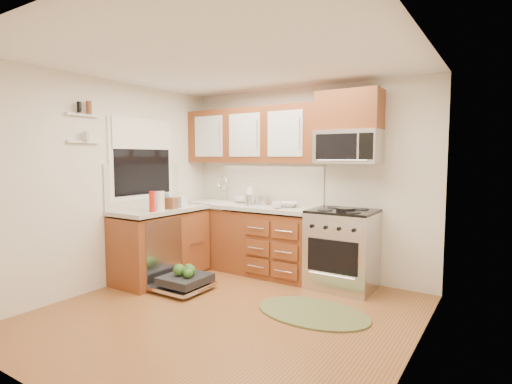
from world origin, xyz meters
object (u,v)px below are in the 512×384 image
Objects in this scene: sink at (216,211)px; bowl_b at (243,200)px; rug at (312,313)px; cup at (277,205)px; microwave at (348,147)px; stock_pot at (263,200)px; skillet at (346,210)px; bowl_a at (288,205)px; dishwasher at (183,282)px; cutting_board at (283,205)px; paper_towel_roll at (160,201)px; range at (342,249)px; upper_cabinets at (252,136)px.

sink is 2.26× the size of bowl_b.
cup is (-0.86, 0.76, 0.96)m from rug.
stock_pot is at bearing -179.91° from microwave.
bowl_a is (-0.85, 0.18, -0.01)m from skillet.
dishwasher is 2.09m from skillet.
stock_pot is 0.49m from cup.
cutting_board is 1.62m from paper_towel_roll.
cup reaches higher than rug.
cutting_board is (-0.88, 0.00, -0.76)m from microwave.
range is at bearing 12.52° from cup.
skillet reaches higher than cutting_board.
sink is (-1.93, -0.01, 0.33)m from range.
skillet is (0.07, -0.12, 0.50)m from range.
upper_cabinets is 2.60m from rug.
stock_pot is at bearing 142.43° from cup.
microwave is at bearing 20.31° from cup.
stock_pot reaches higher than dishwasher.
bowl_b is 2.24× the size of cup.
microwave is at bearing 106.79° from skillet.
sink is at bearing -179.70° from range.
cutting_board is at bearing 166.02° from skillet.
microwave is at bearing -1.02° from upper_cabinets.
paper_towel_roll is at bearing -150.26° from range.
range is at bearing -5.89° from upper_cabinets.
cutting_board is at bearing 131.12° from rug.
microwave is at bearing 0.09° from stock_pot.
bowl_b reaches higher than bowl_a.
upper_cabinets is 0.91m from stock_pot.
upper_cabinets reaches higher than range.
cup is at bearing -8.64° from sink.
bowl_a is at bearing -7.58° from upper_cabinets.
stock_pot is 0.43m from bowl_a.
microwave is at bearing 0.00° from cutting_board.
sink is (-0.52, -0.16, -1.07)m from upper_cabinets.
range is 1.05m from rug.
bowl_a is at bearing -7.73° from bowl_b.
microwave is 2.38m from paper_towel_roll.
sink is at bearing 171.36° from cup.
upper_cabinets is at bearing -8.28° from bowl_b.
paper_towel_roll is (-2.00, -0.99, 0.07)m from skillet.
skillet is at bearing 32.16° from dishwasher.
sink is at bearing -153.00° from bowl_b.
range is 7.76× the size of cup.
dishwasher is 1.48m from cup.
range is 1.25× the size of microwave.
range is 1.31m from stock_pot.
paper_towel_roll is at bearing -140.51° from cup.
paper_towel_roll reaches higher than cup.
cup is (0.59, -0.32, -0.90)m from upper_cabinets.
microwave is 3.59× the size of stock_pot.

